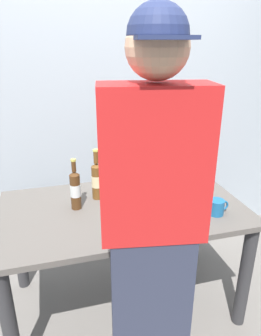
% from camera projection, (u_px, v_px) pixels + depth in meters
% --- Properties ---
extents(ground_plane, '(8.00, 8.00, 0.00)m').
position_uv_depth(ground_plane, '(123.00, 301.00, 2.18)').
color(ground_plane, slate).
rests_on(ground_plane, ground).
extents(desk, '(1.47, 0.83, 0.75)m').
position_uv_depth(desk, '(123.00, 225.00, 1.95)').
color(desk, '#56514C').
rests_on(desk, ground).
extents(laptop, '(0.39, 0.38, 0.24)m').
position_uv_depth(laptop, '(167.00, 190.00, 1.99)').
color(laptop, black).
rests_on(laptop, desk).
extents(beer_bottle_brown, '(0.07, 0.07, 0.33)m').
position_uv_depth(beer_bottle_brown, '(97.00, 179.00, 1.96)').
color(beer_bottle_brown, brown).
rests_on(beer_bottle_brown, desk).
extents(beer_bottle_amber, '(0.06, 0.06, 0.32)m').
position_uv_depth(beer_bottle_amber, '(75.00, 189.00, 1.84)').
color(beer_bottle_amber, '#472B14').
rests_on(beer_bottle_amber, desk).
extents(person_figure, '(0.44, 0.32, 1.81)m').
position_uv_depth(person_figure, '(152.00, 233.00, 1.29)').
color(person_figure, '#2D3347').
rests_on(person_figure, ground).
extents(coffee_mug, '(0.12, 0.09, 0.09)m').
position_uv_depth(coffee_mug, '(217.00, 207.00, 1.80)').
color(coffee_mug, '#19598C').
rests_on(coffee_mug, desk).
extents(back_wall, '(6.00, 0.10, 2.60)m').
position_uv_depth(back_wall, '(97.00, 96.00, 2.42)').
color(back_wall, '#99A3AD').
rests_on(back_wall, ground).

